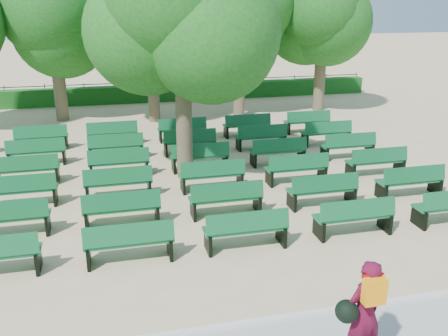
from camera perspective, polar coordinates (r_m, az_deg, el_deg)
name	(u,v)px	position (r m, az deg, el deg)	size (l,w,h in m)	color
ground	(182,196)	(14.48, -4.83, -3.17)	(120.00, 120.00, 0.00)	tan
curb	(238,325)	(9.07, 1.63, -17.51)	(30.00, 0.12, 0.10)	silver
hedge	(142,94)	(27.80, -9.41, 8.37)	(26.00, 0.70, 0.90)	#175A1A
fence	(141,101)	(28.28, -9.42, 7.62)	(26.00, 0.10, 1.02)	black
tree_line	(149,118)	(23.99, -8.57, 5.64)	(21.80, 6.80, 7.04)	#1C611C
bench_array	(163,180)	(15.51, -6.94, -1.33)	(1.91, 0.62, 1.20)	#0F592D
tree_among	(181,23)	(15.05, -4.90, 16.17)	(4.90, 4.90, 6.95)	brown
person	(363,312)	(8.06, 15.63, -15.54)	(0.86, 0.57, 1.75)	#4C0A23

